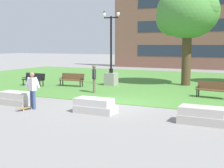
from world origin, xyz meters
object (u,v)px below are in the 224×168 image
(concrete_block_left, at_px, (95,106))
(concrete_block_right, at_px, (202,116))
(concrete_block_center, at_px, (15,98))
(park_bench_near_right, at_px, (34,79))
(person_skateboarder, at_px, (32,88))
(park_bench_far_left, at_px, (213,89))
(person_bystander_near_lawn, at_px, (94,77))
(park_bench_far_right, at_px, (72,79))
(skateboard, at_px, (26,108))
(lamp_post_right, at_px, (111,70))

(concrete_block_left, relative_size, concrete_block_right, 1.01)
(concrete_block_center, distance_m, concrete_block_right, 9.04)
(concrete_block_left, distance_m, park_bench_near_right, 10.08)
(person_skateboarder, bearing_deg, park_bench_far_left, 43.23)
(concrete_block_right, xyz_separation_m, park_bench_near_right, (-12.79, 5.72, 0.23))
(person_bystander_near_lawn, bearing_deg, park_bench_near_right, 170.62)
(concrete_block_left, height_order, concrete_block_right, same)
(concrete_block_left, xyz_separation_m, park_bench_far_right, (-5.65, 6.87, 0.23))
(skateboard, bearing_deg, concrete_block_left, 14.59)
(park_bench_far_right, height_order, lamp_post_right, lamp_post_right)
(concrete_block_left, distance_m, lamp_post_right, 9.24)
(concrete_block_center, height_order, person_skateboarder, person_skateboarder)
(concrete_block_center, bearing_deg, person_skateboarder, -16.94)
(skateboard, distance_m, lamp_post_right, 9.44)
(person_skateboarder, distance_m, park_bench_far_left, 9.73)
(park_bench_far_left, bearing_deg, park_bench_near_right, -178.66)
(concrete_block_right, distance_m, person_skateboarder, 7.61)
(person_skateboarder, height_order, person_bystander_near_lawn, person_bystander_near_lawn)
(concrete_block_center, distance_m, concrete_block_left, 4.47)
(concrete_block_right, relative_size, park_bench_near_right, 0.98)
(person_bystander_near_lawn, bearing_deg, concrete_block_left, -60.65)
(park_bench_far_right, relative_size, person_bystander_near_lawn, 1.07)
(skateboard, height_order, park_bench_near_right, park_bench_near_right)
(concrete_block_center, bearing_deg, person_bystander_near_lawn, 71.31)
(concrete_block_center, xyz_separation_m, lamp_post_right, (1.10, 8.64, 0.79))
(park_bench_far_right, xyz_separation_m, lamp_post_right, (2.28, 1.70, 0.56))
(concrete_block_center, height_order, concrete_block_right, same)
(person_skateboarder, relative_size, park_bench_far_left, 0.92)
(concrete_block_center, height_order, park_bench_far_right, park_bench_far_right)
(skateboard, bearing_deg, lamp_post_right, 91.41)
(skateboard, relative_size, park_bench_far_right, 0.57)
(concrete_block_center, relative_size, person_skateboarder, 1.06)
(park_bench_near_right, relative_size, person_bystander_near_lawn, 1.07)
(person_bystander_near_lawn, bearing_deg, person_skateboarder, -92.19)
(concrete_block_left, height_order, park_bench_far_left, park_bench_far_left)
(person_skateboarder, bearing_deg, skateboard, -119.29)
(park_bench_far_left, xyz_separation_m, park_bench_far_right, (-9.75, 0.74, 0.00))
(concrete_block_center, bearing_deg, park_bench_far_left, 35.90)
(park_bench_far_left, bearing_deg, concrete_block_right, -85.49)
(person_skateboarder, distance_m, lamp_post_right, 9.11)
(concrete_block_center, relative_size, park_bench_far_left, 0.97)
(person_skateboarder, distance_m, person_bystander_near_lawn, 5.47)
(skateboard, height_order, park_bench_far_right, park_bench_far_right)
(concrete_block_left, height_order, park_bench_near_right, park_bench_near_right)
(person_skateboarder, xyz_separation_m, person_bystander_near_lawn, (0.21, 5.47, 0.02))
(park_bench_near_right, xyz_separation_m, person_bystander_near_lawn, (5.44, -0.90, 0.44))
(park_bench_far_left, bearing_deg, person_skateboarder, -136.77)
(concrete_block_left, bearing_deg, concrete_block_center, -179.01)
(park_bench_near_right, bearing_deg, concrete_block_center, -57.66)
(lamp_post_right, bearing_deg, concrete_block_left, -68.48)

